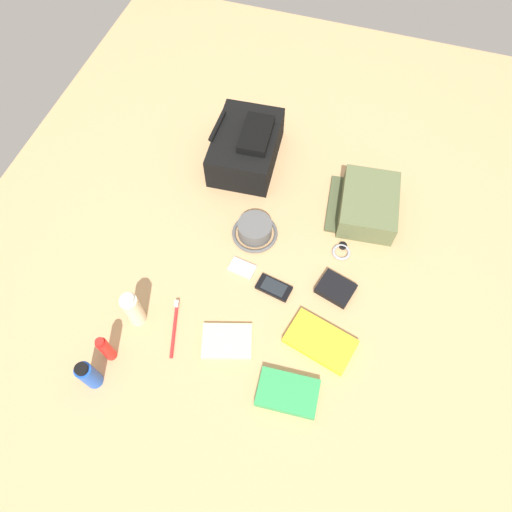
{
  "coord_description": "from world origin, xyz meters",
  "views": [
    {
      "loc": [
        -0.7,
        -0.22,
        1.36
      ],
      "look_at": [
        0.0,
        0.0,
        0.04
      ],
      "focal_mm": 32.55,
      "sensor_mm": 36.0,
      "label": 1
    }
  ],
  "objects_px": {
    "lotion_bottle": "(133,309)",
    "wristwatch": "(341,251)",
    "travel_guidebook": "(320,341)",
    "toothbrush": "(175,325)",
    "bucket_hat": "(255,230)",
    "notepad": "(226,341)",
    "media_player": "(242,268)",
    "wallet": "(336,289)",
    "deodorant_spray": "(89,375)",
    "paperback_novel": "(288,393)",
    "cell_phone": "(274,288)",
    "sunscreen_spray": "(106,349)",
    "toiletry_pouch": "(367,205)",
    "backpack": "(246,147)"
  },
  "relations": [
    {
      "from": "paperback_novel",
      "to": "travel_guidebook",
      "type": "xyz_separation_m",
      "value": [
        0.18,
        -0.05,
        -0.0
      ]
    },
    {
      "from": "deodorant_spray",
      "to": "travel_guidebook",
      "type": "height_order",
      "value": "deodorant_spray"
    },
    {
      "from": "cell_phone",
      "to": "paperback_novel",
      "type": "bearing_deg",
      "value": -156.84
    },
    {
      "from": "backpack",
      "to": "lotion_bottle",
      "type": "xyz_separation_m",
      "value": [
        -0.71,
        0.12,
        0.0
      ]
    },
    {
      "from": "deodorant_spray",
      "to": "paperback_novel",
      "type": "height_order",
      "value": "deodorant_spray"
    },
    {
      "from": "lotion_bottle",
      "to": "wristwatch",
      "type": "distance_m",
      "value": 0.7
    },
    {
      "from": "media_player",
      "to": "wallet",
      "type": "relative_size",
      "value": 0.82
    },
    {
      "from": "toiletry_pouch",
      "to": "toothbrush",
      "type": "xyz_separation_m",
      "value": [
        -0.6,
        0.48,
        -0.04
      ]
    },
    {
      "from": "lotion_bottle",
      "to": "travel_guidebook",
      "type": "height_order",
      "value": "lotion_bottle"
    },
    {
      "from": "lotion_bottle",
      "to": "wallet",
      "type": "relative_size",
      "value": 1.4
    },
    {
      "from": "toiletry_pouch",
      "to": "toothbrush",
      "type": "relative_size",
      "value": 1.5
    },
    {
      "from": "sunscreen_spray",
      "to": "toothbrush",
      "type": "bearing_deg",
      "value": -45.13
    },
    {
      "from": "backpack",
      "to": "toothbrush",
      "type": "xyz_separation_m",
      "value": [
        -0.7,
        0.0,
        -0.06
      ]
    },
    {
      "from": "lotion_bottle",
      "to": "bucket_hat",
      "type": "bearing_deg",
      "value": -31.95
    },
    {
      "from": "cell_phone",
      "to": "media_player",
      "type": "relative_size",
      "value": 1.32
    },
    {
      "from": "backpack",
      "to": "bucket_hat",
      "type": "height_order",
      "value": "backpack"
    },
    {
      "from": "paperback_novel",
      "to": "bucket_hat",
      "type": "bearing_deg",
      "value": 27.49
    },
    {
      "from": "bucket_hat",
      "to": "cell_phone",
      "type": "xyz_separation_m",
      "value": [
        -0.18,
        -0.12,
        -0.02
      ]
    },
    {
      "from": "backpack",
      "to": "travel_guidebook",
      "type": "distance_m",
      "value": 0.76
    },
    {
      "from": "bucket_hat",
      "to": "toothbrush",
      "type": "relative_size",
      "value": 0.87
    },
    {
      "from": "deodorant_spray",
      "to": "cell_phone",
      "type": "height_order",
      "value": "deodorant_spray"
    },
    {
      "from": "paperback_novel",
      "to": "notepad",
      "type": "bearing_deg",
      "value": 66.87
    },
    {
      "from": "backpack",
      "to": "sunscreen_spray",
      "type": "bearing_deg",
      "value": 170.02
    },
    {
      "from": "lotion_bottle",
      "to": "media_player",
      "type": "xyz_separation_m",
      "value": [
        0.26,
        -0.25,
        -0.07
      ]
    },
    {
      "from": "deodorant_spray",
      "to": "toothbrush",
      "type": "distance_m",
      "value": 0.28
    },
    {
      "from": "travel_guidebook",
      "to": "cell_phone",
      "type": "bearing_deg",
      "value": 54.7
    },
    {
      "from": "paperback_novel",
      "to": "sunscreen_spray",
      "type": "bearing_deg",
      "value": 95.32
    },
    {
      "from": "travel_guidebook",
      "to": "cell_phone",
      "type": "relative_size",
      "value": 1.89
    },
    {
      "from": "notepad",
      "to": "paperback_novel",
      "type": "bearing_deg",
      "value": -129.95
    },
    {
      "from": "media_player",
      "to": "wallet",
      "type": "xyz_separation_m",
      "value": [
        0.02,
        -0.31,
        0.01
      ]
    },
    {
      "from": "deodorant_spray",
      "to": "wallet",
      "type": "xyz_separation_m",
      "value": [
        0.5,
        -0.6,
        -0.05
      ]
    },
    {
      "from": "wallet",
      "to": "notepad",
      "type": "xyz_separation_m",
      "value": [
        -0.27,
        0.28,
        -0.0
      ]
    },
    {
      "from": "sunscreen_spray",
      "to": "wristwatch",
      "type": "relative_size",
      "value": 1.83
    },
    {
      "from": "sunscreen_spray",
      "to": "travel_guidebook",
      "type": "height_order",
      "value": "sunscreen_spray"
    },
    {
      "from": "paperback_novel",
      "to": "wallet",
      "type": "bearing_deg",
      "value": -9.13
    },
    {
      "from": "backpack",
      "to": "cell_phone",
      "type": "distance_m",
      "value": 0.55
    },
    {
      "from": "deodorant_spray",
      "to": "sunscreen_spray",
      "type": "relative_size",
      "value": 1.03
    },
    {
      "from": "deodorant_spray",
      "to": "media_player",
      "type": "xyz_separation_m",
      "value": [
        0.48,
        -0.29,
        -0.06
      ]
    },
    {
      "from": "bucket_hat",
      "to": "notepad",
      "type": "bearing_deg",
      "value": -174.97
    },
    {
      "from": "travel_guidebook",
      "to": "toothbrush",
      "type": "height_order",
      "value": "travel_guidebook"
    },
    {
      "from": "backpack",
      "to": "media_player",
      "type": "relative_size",
      "value": 3.74
    },
    {
      "from": "travel_guidebook",
      "to": "notepad",
      "type": "xyz_separation_m",
      "value": [
        -0.08,
        0.27,
        -0.0
      ]
    },
    {
      "from": "bucket_hat",
      "to": "deodorant_spray",
      "type": "height_order",
      "value": "deodorant_spray"
    },
    {
      "from": "sunscreen_spray",
      "to": "notepad",
      "type": "xyz_separation_m",
      "value": [
        0.14,
        -0.31,
        -0.05
      ]
    },
    {
      "from": "paperback_novel",
      "to": "wallet",
      "type": "height_order",
      "value": "paperback_novel"
    },
    {
      "from": "wristwatch",
      "to": "wallet",
      "type": "relative_size",
      "value": 0.65
    },
    {
      "from": "deodorant_spray",
      "to": "lotion_bottle",
      "type": "distance_m",
      "value": 0.22
    },
    {
      "from": "paperback_novel",
      "to": "wallet",
      "type": "relative_size",
      "value": 1.64
    },
    {
      "from": "cell_phone",
      "to": "wallet",
      "type": "relative_size",
      "value": 1.08
    },
    {
      "from": "wristwatch",
      "to": "toiletry_pouch",
      "type": "bearing_deg",
      "value": -13.14
    }
  ]
}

